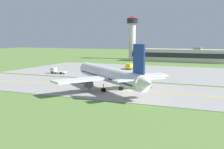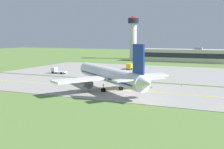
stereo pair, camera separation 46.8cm
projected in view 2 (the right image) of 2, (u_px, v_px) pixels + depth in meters
The scene contains 12 objects.
ground_plane at pixel (124, 90), 76.60m from camera, with size 500.00×500.00×0.00m, color olive.
taxiway_strip at pixel (124, 90), 76.60m from camera, with size 240.00×28.00×0.10m, color #9E9B93.
apron_pad at pixel (186, 74), 110.80m from camera, with size 140.00×52.00×0.10m, color #9E9B93.
taxiway_centreline at pixel (124, 90), 76.59m from camera, with size 220.00×0.60×0.01m, color yellow.
airplane_lead at pixel (110, 75), 75.80m from camera, with size 32.77×29.58×12.70m.
service_truck_baggage at pixel (57, 71), 111.06m from camera, with size 6.47×2.52×2.59m.
service_truck_fuel at pixel (130, 66), 125.94m from camera, with size 2.68×6.13×2.60m.
terminal_building at pixel (179, 55), 165.55m from camera, with size 55.00×11.18×8.55m.
control_tower at pixel (133, 33), 187.04m from camera, with size 7.60×7.60×28.24m.
traffic_cone_near_edge at pixel (133, 83), 87.27m from camera, with size 0.44×0.44×0.60m, color orange.
traffic_cone_mid_edge at pixel (182, 86), 82.13m from camera, with size 0.44×0.44×0.60m, color orange.
traffic_cone_far_edge at pixel (95, 80), 93.78m from camera, with size 0.44×0.44×0.60m, color orange.
Camera 2 is at (27.30, -70.36, 14.14)m, focal length 45.53 mm.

